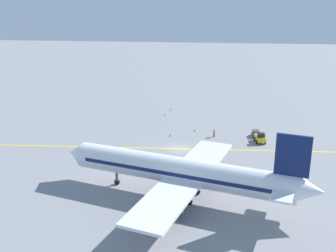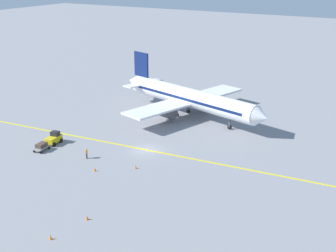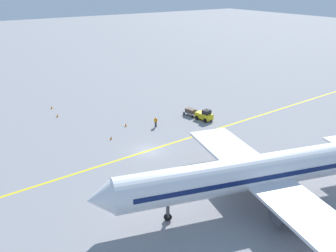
# 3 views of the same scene
# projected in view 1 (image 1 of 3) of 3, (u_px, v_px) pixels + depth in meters

# --- Properties ---
(ground_plane) EXTENTS (400.00, 400.00, 0.00)m
(ground_plane) POSITION_uv_depth(u_px,v_px,m) (179.00, 149.00, 70.26)
(ground_plane) COLOR gray
(apron_yellow_centreline) EXTENTS (8.99, 119.72, 0.01)m
(apron_yellow_centreline) POSITION_uv_depth(u_px,v_px,m) (179.00, 149.00, 70.26)
(apron_yellow_centreline) COLOR yellow
(apron_yellow_centreline) RESTS_ON ground
(airplane_at_gate) EXTENTS (28.38, 35.01, 10.60)m
(airplane_at_gate) POSITION_uv_depth(u_px,v_px,m) (183.00, 172.00, 51.59)
(airplane_at_gate) COLOR white
(airplane_at_gate) RESTS_ON ground
(baggage_tug_white) EXTENTS (3.18, 2.10, 2.11)m
(baggage_tug_white) POSITION_uv_depth(u_px,v_px,m) (260.00, 138.00, 73.25)
(baggage_tug_white) COLOR gold
(baggage_tug_white) RESTS_ON ground
(baggage_cart_trailing) EXTENTS (2.77, 1.75, 1.24)m
(baggage_cart_trailing) POSITION_uv_depth(u_px,v_px,m) (256.00, 133.00, 76.44)
(baggage_cart_trailing) COLOR gray
(baggage_cart_trailing) RESTS_ON ground
(ground_crew_worker) EXTENTS (0.52, 0.37, 1.68)m
(ground_crew_worker) POSITION_uv_depth(u_px,v_px,m) (214.00, 132.00, 76.26)
(ground_crew_worker) COLOR #23232D
(ground_crew_worker) RESTS_ON ground
(traffic_cone_near_nose) EXTENTS (0.32, 0.32, 0.55)m
(traffic_cone_near_nose) POSITION_uv_depth(u_px,v_px,m) (170.00, 135.00, 76.83)
(traffic_cone_near_nose) COLOR orange
(traffic_cone_near_nose) RESTS_ON ground
(traffic_cone_mid_apron) EXTENTS (0.32, 0.32, 0.55)m
(traffic_cone_mid_apron) POSITION_uv_depth(u_px,v_px,m) (171.00, 109.00, 95.75)
(traffic_cone_mid_apron) COLOR orange
(traffic_cone_mid_apron) RESTS_ON ground
(traffic_cone_by_wingtip) EXTENTS (0.32, 0.32, 0.55)m
(traffic_cone_by_wingtip) POSITION_uv_depth(u_px,v_px,m) (165.00, 114.00, 90.98)
(traffic_cone_by_wingtip) COLOR orange
(traffic_cone_by_wingtip) RESTS_ON ground
(traffic_cone_far_edge) EXTENTS (0.32, 0.32, 0.55)m
(traffic_cone_far_edge) POSITION_uv_depth(u_px,v_px,m) (195.00, 130.00, 79.72)
(traffic_cone_far_edge) COLOR orange
(traffic_cone_far_edge) RESTS_ON ground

